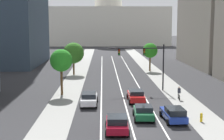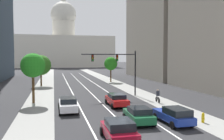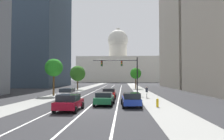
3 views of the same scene
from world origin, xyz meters
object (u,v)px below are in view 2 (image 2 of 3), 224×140
Objects in this scene: car_green at (139,115)px; capitol_building at (64,47)px; car_white at (68,104)px; car_red at (117,100)px; cyclist at (158,96)px; street_tree_mid_left at (33,66)px; street_tree_mid_right at (111,64)px; street_tree_near_left at (41,65)px; car_crimson at (119,130)px; fire_hydrant at (203,117)px; car_blue at (174,115)px; traffic_signal_mast at (119,64)px.

capitol_building is at bearing 2.63° from car_green.
car_red is (5.78, 1.63, -0.03)m from car_white.
cyclist is 16.19m from street_tree_mid_left.
street_tree_mid_left is 1.09× the size of street_tree_mid_right.
street_tree_mid_right is at bearing 16.61° from street_tree_near_left.
car_white is 0.76× the size of street_tree_mid_left.
car_crimson is 35.15m from street_tree_near_left.
car_red is at bearing -22.87° from street_tree_mid_left.
street_tree_near_left is (-3.90, 24.14, 3.35)m from car_white.
capitol_building is 122.79m from car_green.
car_crimson is (-2.89, -4.04, 0.04)m from car_green.
street_tree_mid_right is at bearing -85.40° from capitol_building.
car_red is 2.68× the size of cyclist.
street_tree_mid_left is at bearing 41.30° from car_green.
car_red is at bearing -66.72° from street_tree_near_left.
car_green is 8.44m from car_white.
car_green is 0.71× the size of street_tree_mid_right.
car_white is 0.77× the size of street_tree_near_left.
car_red is at bearing 122.20° from fire_hydrant.
cyclist reaches higher than fire_hydrant.
car_green is (1.44, -122.32, -10.74)m from capitol_building.
street_tree_near_left is at bearing -95.11° from capitol_building.
car_blue reaches higher than fire_hydrant.
street_tree_mid_left is (-15.37, 13.04, 4.27)m from fire_hydrant.
car_green is 15.31m from traffic_signal_mast.
car_green is 0.65× the size of street_tree_mid_left.
street_tree_mid_right is (15.27, 4.56, 0.06)m from street_tree_near_left.
street_tree_near_left reaches higher than fire_hydrant.
traffic_signal_mast is at bearing 0.27° from car_blue.
street_tree_mid_left is (-11.84, -2.72, -0.10)m from traffic_signal_mast.
fire_hydrant is 36.18m from street_tree_mid_right.
car_green is 35.45m from street_tree_mid_right.
street_tree_mid_right reaches higher than car_red.
capitol_building reaches higher than fire_hydrant.
car_white is (-8.69, 7.08, 0.02)m from car_blue.
capitol_building is at bearing 94.60° from street_tree_mid_right.
car_green is at bearing -89.32° from capitol_building.
traffic_signal_mast reaches higher than car_crimson.
street_tree_near_left is at bearing 19.23° from car_blue.
capitol_building reaches higher than car_white.
car_white is 10.59m from car_crimson.
traffic_signal_mast is (4.98, 18.65, 4.04)m from car_crimson.
car_green is 0.86× the size of car_white.
fire_hydrant is at bearing -174.55° from cyclist.
cyclist reaches higher than car_red.
capitol_building is 11.38× the size of car_white.
car_green is at bearing -136.52° from car_white.
cyclist is at bearing -54.77° from street_tree_near_left.
fire_hydrant is 9.77m from cyclist.
traffic_signal_mast is at bearing -53.09° from street_tree_near_left.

